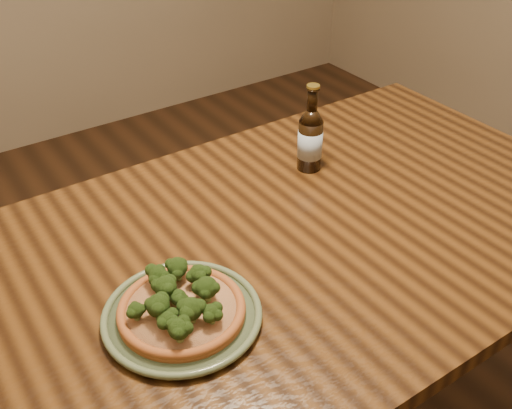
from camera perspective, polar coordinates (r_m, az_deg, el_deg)
table at (r=1.34m, az=2.16°, el=-6.27°), size 1.60×0.90×0.75m
plate at (r=1.11m, az=-7.05°, el=-10.42°), size 0.29×0.29×0.02m
pizza at (r=1.09m, az=-7.16°, el=-9.61°), size 0.23×0.23×0.07m
beer_bottle at (r=1.49m, az=5.19°, el=6.26°), size 0.06×0.06×0.22m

